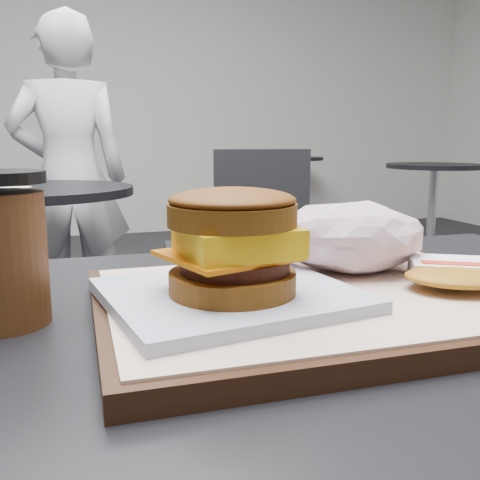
% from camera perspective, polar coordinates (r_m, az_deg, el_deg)
% --- Properties ---
extents(serving_tray, '(0.38, 0.28, 0.02)m').
position_cam_1_polar(serving_tray, '(0.47, 8.50, -6.51)').
color(serving_tray, black).
rests_on(serving_tray, customer_table).
extents(breakfast_sandwich, '(0.22, 0.20, 0.09)m').
position_cam_1_polar(breakfast_sandwich, '(0.42, -0.86, -1.64)').
color(breakfast_sandwich, silver).
rests_on(breakfast_sandwich, serving_tray).
extents(hash_brown, '(0.13, 0.12, 0.02)m').
position_cam_1_polar(hash_brown, '(0.52, 22.32, -3.32)').
color(hash_brown, white).
rests_on(hash_brown, serving_tray).
extents(crumpled_wrapper, '(0.15, 0.12, 0.07)m').
position_cam_1_polar(crumpled_wrapper, '(0.54, 11.62, 0.41)').
color(crumpled_wrapper, silver).
rests_on(crumpled_wrapper, serving_tray).
extents(neighbor_table, '(0.70, 0.70, 0.75)m').
position_cam_1_polar(neighbor_table, '(2.09, -20.75, -0.18)').
color(neighbor_table, black).
rests_on(neighbor_table, ground).
extents(napkin, '(0.13, 0.13, 0.00)m').
position_cam_1_polar(napkin, '(2.02, -23.35, 5.07)').
color(napkin, white).
rests_on(napkin, neighbor_table).
extents(neighbor_chair, '(0.62, 0.47, 0.88)m').
position_cam_1_polar(neighbor_chair, '(2.20, -0.66, -0.01)').
color(neighbor_chair, '#A2A2A7').
rests_on(neighbor_chair, ground).
extents(patron, '(0.55, 0.36, 1.48)m').
position_cam_1_polar(patron, '(2.66, -17.72, 6.34)').
color(patron, silver).
rests_on(patron, ground).
extents(bg_table_near, '(0.66, 0.66, 0.75)m').
position_cam_1_polar(bg_table_near, '(4.02, 19.90, 4.96)').
color(bg_table_near, black).
rests_on(bg_table_near, ground).
extents(bg_table_far, '(0.66, 0.66, 0.75)m').
position_cam_1_polar(bg_table_far, '(5.30, 5.25, 6.79)').
color(bg_table_far, black).
rests_on(bg_table_far, ground).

